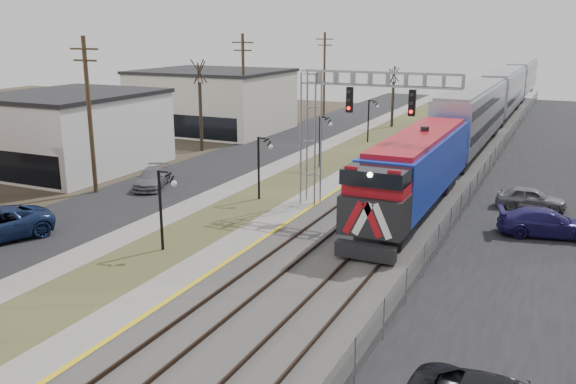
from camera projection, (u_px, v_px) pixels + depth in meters
The scene contains 18 objects.
street_west at pixel (216, 166), 47.46m from camera, with size 7.00×120.00×0.04m, color black.
sidewalk at pixel (267, 172), 45.61m from camera, with size 2.00×120.00×0.08m, color gray.
grass_median at pixel (304, 176), 44.38m from camera, with size 4.00×120.00×0.06m, color #50542C.
platform at pixel (343, 179), 43.13m from camera, with size 2.00×120.00×0.24m, color gray.
ballast_bed at pixel (412, 187), 41.08m from camera, with size 8.00×120.00×0.20m, color #595651.
platform_edge at pixel (354, 178), 42.73m from camera, with size 0.24×120.00×0.01m, color gold.
track_near at pixel (384, 181), 41.86m from camera, with size 1.58×120.00×0.15m.
track_far at pixel (435, 186), 40.42m from camera, with size 1.58×120.00×0.15m.
train at pixel (495, 100), 65.69m from camera, with size 3.00×85.85×5.33m.
signal_gantry at pixel (339, 116), 34.67m from camera, with size 9.00×1.07×8.15m.
lampposts at pixel (164, 210), 29.26m from camera, with size 0.14×62.14×4.00m.
utility_poles at pixel (90, 117), 38.66m from camera, with size 0.28×80.28×10.00m.
fence at pixel (477, 183), 39.18m from camera, with size 0.04×120.00×1.60m, color gray.
buildings_west at pixel (10, 142), 41.15m from camera, with size 14.00×67.00×7.00m.
bare_trees at pixel (228, 124), 50.66m from camera, with size 12.30×42.30×5.95m.
car_lot_d at pixel (547, 223), 31.36m from camera, with size 1.97×4.86×1.41m, color navy.
car_lot_e at pixel (531, 199), 36.02m from camera, with size 1.59×3.96×1.35m, color slate.
car_street_b at pixel (152, 179), 41.03m from camera, with size 1.79×4.39×1.28m, color slate.
Camera 1 is at (13.30, -4.57, 10.42)m, focal length 38.00 mm.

